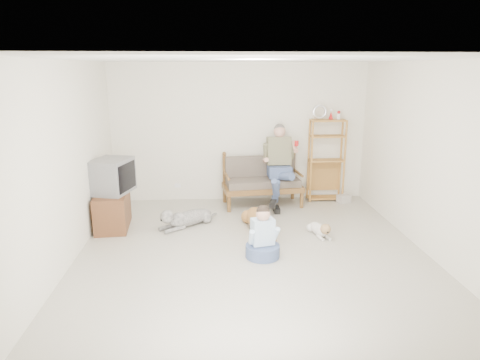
{
  "coord_description": "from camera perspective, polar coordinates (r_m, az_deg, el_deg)",
  "views": [
    {
      "loc": [
        -0.58,
        -5.61,
        2.6
      ],
      "look_at": [
        -0.11,
        1.0,
        0.85
      ],
      "focal_mm": 32.0,
      "sensor_mm": 36.0,
      "label": 1
    }
  ],
  "objects": [
    {
      "name": "wall_right",
      "position": [
        6.52,
        24.28,
        2.41
      ],
      "size": [
        0.0,
        5.5,
        5.5
      ],
      "primitive_type": "plane",
      "rotation": [
        1.57,
        0.0,
        -1.57
      ],
      "color": "white",
      "rests_on": "ground"
    },
    {
      "name": "ceiling",
      "position": [
        5.64,
        1.95,
        15.79
      ],
      "size": [
        5.5,
        5.5,
        0.0
      ],
      "primitive_type": "plane",
      "rotation": [
        3.14,
        0.0,
        0.0
      ],
      "color": "white",
      "rests_on": "ground"
    },
    {
      "name": "wall_back",
      "position": [
        8.47,
        -0.06,
        6.31
      ],
      "size": [
        5.0,
        0.0,
        5.0
      ],
      "primitive_type": "plane",
      "rotation": [
        1.57,
        0.0,
        0.0
      ],
      "color": "white",
      "rests_on": "ground"
    },
    {
      "name": "floor",
      "position": [
        6.21,
        1.73,
        -9.98
      ],
      "size": [
        5.5,
        5.5,
        0.0
      ],
      "primitive_type": "plane",
      "color": "beige",
      "rests_on": "ground"
    },
    {
      "name": "wall_left",
      "position": [
        6.06,
        -22.42,
        1.74
      ],
      "size": [
        0.0,
        5.5,
        5.5
      ],
      "primitive_type": "plane",
      "rotation": [
        1.57,
        0.0,
        1.57
      ],
      "color": "white",
      "rests_on": "ground"
    },
    {
      "name": "crt_tv",
      "position": [
        7.3,
        -16.68,
        0.53
      ],
      "size": [
        0.7,
        0.79,
        0.56
      ],
      "rotation": [
        0.0,
        0.0,
        -0.28
      ],
      "color": "slate",
      "rests_on": "tv_stand"
    },
    {
      "name": "book_stack",
      "position": [
        8.73,
        13.68,
        -2.44
      ],
      "size": [
        0.29,
        0.24,
        0.15
      ],
      "primitive_type": "cube",
      "rotation": [
        0.0,
        0.0,
        0.33
      ],
      "color": "silver",
      "rests_on": "ground"
    },
    {
      "name": "shaggy_dog",
      "position": [
        7.27,
        -7.27,
        -5.04
      ],
      "size": [
        0.99,
        0.84,
        0.37
      ],
      "rotation": [
        0.0,
        0.0,
        -0.92
      ],
      "color": "silver",
      "rests_on": "ground"
    },
    {
      "name": "tv_stand",
      "position": [
        7.43,
        -16.67,
        -3.89
      ],
      "size": [
        0.56,
        0.93,
        0.6
      ],
      "rotation": [
        0.0,
        0.0,
        0.07
      ],
      "color": "brown",
      "rests_on": "ground"
    },
    {
      "name": "golden_retriever",
      "position": [
        7.0,
        2.66,
        -5.49
      ],
      "size": [
        0.45,
        1.42,
        0.43
      ],
      "rotation": [
        0.0,
        0.0,
        0.1
      ],
      "color": "#AA6C3B",
      "rests_on": "ground"
    },
    {
      "name": "child",
      "position": [
        6.07,
        3.04,
        -7.79
      ],
      "size": [
        0.48,
        0.48,
        0.76
      ],
      "rotation": [
        0.0,
        0.0,
        0.22
      ],
      "color": "#4A5789",
      "rests_on": "ground"
    },
    {
      "name": "terrier",
      "position": [
        6.95,
        10.66,
        -6.49
      ],
      "size": [
        0.29,
        0.69,
        0.26
      ],
      "rotation": [
        0.0,
        0.0,
        0.2
      ],
      "color": "white",
      "rests_on": "ground"
    },
    {
      "name": "wall_outlet",
      "position": [
        8.68,
        -8.31,
        -0.73
      ],
      "size": [
        0.12,
        0.02,
        0.08
      ],
      "primitive_type": "cube",
      "color": "white",
      "rests_on": "ground"
    },
    {
      "name": "man",
      "position": [
        8.07,
        5.23,
        1.27
      ],
      "size": [
        0.6,
        0.85,
        1.38
      ],
      "color": "#4A5789",
      "rests_on": "loveseat"
    },
    {
      "name": "loveseat",
      "position": [
        8.3,
        2.97,
        0.01
      ],
      "size": [
        1.56,
        0.85,
        0.95
      ],
      "rotation": [
        0.0,
        0.0,
        0.1
      ],
      "color": "brown",
      "rests_on": "ground"
    },
    {
      "name": "wall_front",
      "position": [
        3.17,
        6.91,
        -8.56
      ],
      "size": [
        5.0,
        0.0,
        5.0
      ],
      "primitive_type": "plane",
      "rotation": [
        -1.57,
        0.0,
        0.0
      ],
      "color": "white",
      "rests_on": "ground"
    },
    {
      "name": "etagere",
      "position": [
        8.66,
        11.42,
        2.73
      ],
      "size": [
        0.72,
        0.32,
        1.91
      ],
      "color": "#C7843E",
      "rests_on": "ground"
    }
  ]
}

